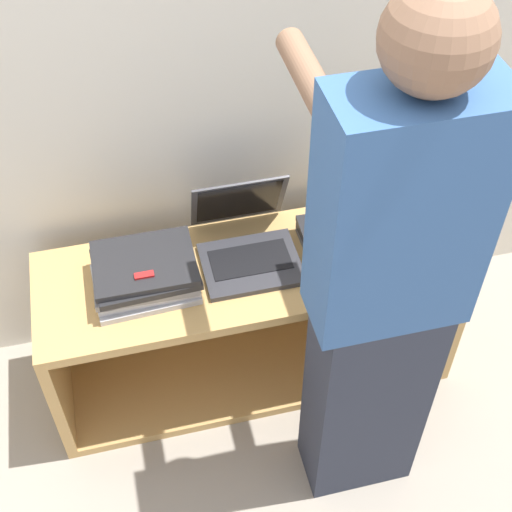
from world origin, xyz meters
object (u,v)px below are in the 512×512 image
laptop_open (247,243)px  laptop_stack_right (352,241)px  laptop_stack_left (145,273)px  person (384,296)px

laptop_open → laptop_stack_right: (0.35, -0.06, -0.02)m
laptop_open → laptop_stack_left: size_ratio=1.05×
person → laptop_stack_left: bearing=141.7°
laptop_open → person: size_ratio=0.21×
laptop_stack_right → person: bearing=-102.2°
laptop_stack_left → person: person is taller
laptop_open → laptop_stack_left: (-0.35, -0.06, 0.00)m
laptop_open → person: person is taller
laptop_stack_left → laptop_stack_right: (0.70, 0.00, -0.02)m
laptop_stack_left → laptop_stack_right: size_ratio=1.00×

